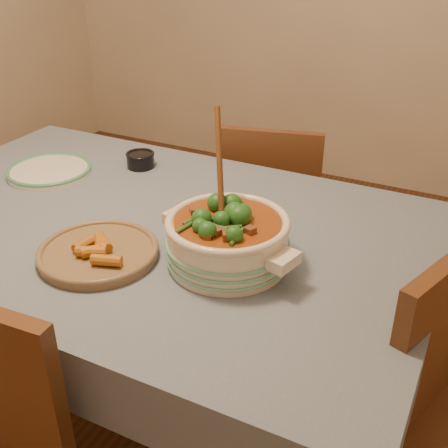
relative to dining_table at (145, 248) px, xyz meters
name	(u,v)px	position (x,y,z in m)	size (l,w,h in m)	color
floor	(157,406)	(0.00, 0.00, -0.66)	(4.50, 4.50, 0.00)	#402512
dining_table	(145,248)	(0.00, 0.00, 0.00)	(1.68, 1.08, 0.76)	brown
stew_casserole	(228,236)	(0.32, -0.08, 0.17)	(0.40, 0.37, 0.37)	beige
white_plate	(49,171)	(-0.48, 0.14, 0.10)	(0.32, 0.32, 0.03)	silver
condiment_bowl	(140,159)	(-0.23, 0.34, 0.12)	(0.12, 0.12, 0.05)	black
fried_plate	(98,250)	(0.01, -0.21, 0.11)	(0.37, 0.37, 0.05)	olive
chair_far	(272,206)	(0.10, 0.78, -0.19)	(0.48, 0.48, 0.84)	brown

